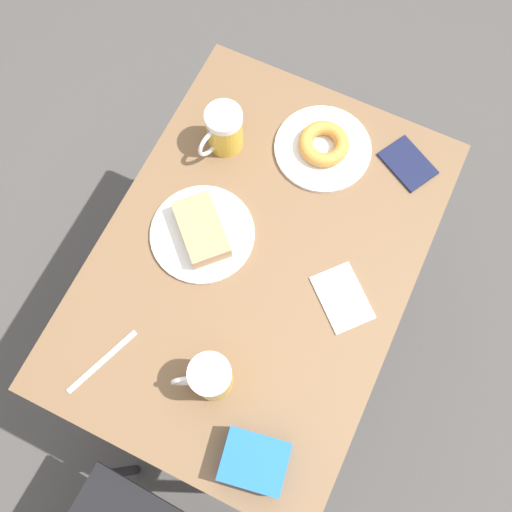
% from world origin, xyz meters
% --- Properties ---
extents(ground_plane, '(8.00, 8.00, 0.00)m').
position_xyz_m(ground_plane, '(0.00, 0.00, 0.00)').
color(ground_plane, '#474442').
extents(table, '(0.69, 0.98, 0.75)m').
position_xyz_m(table, '(0.00, 0.00, 0.67)').
color(table, brown).
rests_on(table, ground_plane).
extents(plate_with_cake, '(0.24, 0.24, 0.05)m').
position_xyz_m(plate_with_cake, '(0.14, -0.00, 0.76)').
color(plate_with_cake, white).
rests_on(plate_with_cake, table).
extents(plate_with_donut, '(0.23, 0.23, 0.04)m').
position_xyz_m(plate_with_donut, '(-0.03, -0.32, 0.76)').
color(plate_with_donut, white).
rests_on(plate_with_donut, table).
extents(beer_mug_left, '(0.12, 0.09, 0.12)m').
position_xyz_m(beer_mug_left, '(-0.03, 0.29, 0.81)').
color(beer_mug_left, gold).
rests_on(beer_mug_left, table).
extents(beer_mug_center, '(0.09, 0.13, 0.12)m').
position_xyz_m(beer_mug_center, '(0.20, -0.24, 0.81)').
color(beer_mug_center, gold).
rests_on(beer_mug_center, table).
extents(napkin_folded, '(0.17, 0.17, 0.00)m').
position_xyz_m(napkin_folded, '(-0.21, -0.00, 0.75)').
color(napkin_folded, white).
rests_on(napkin_folded, table).
extents(fork, '(0.08, 0.18, 0.00)m').
position_xyz_m(fork, '(0.20, 0.35, 0.75)').
color(fork, silver).
rests_on(fork, table).
extents(passport_near_edge, '(0.15, 0.14, 0.01)m').
position_xyz_m(passport_near_edge, '(-0.23, -0.37, 0.75)').
color(passport_near_edge, '#141938').
rests_on(passport_near_edge, table).
extents(blue_pouch, '(0.14, 0.12, 0.06)m').
position_xyz_m(blue_pouch, '(-0.18, 0.39, 0.78)').
color(blue_pouch, blue).
rests_on(blue_pouch, table).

